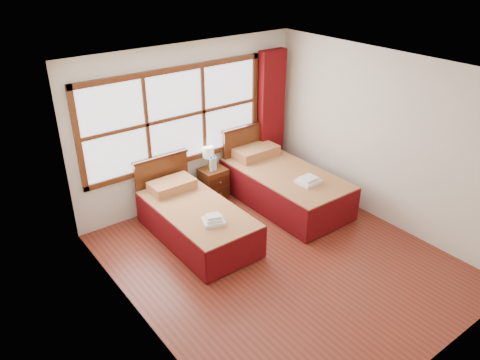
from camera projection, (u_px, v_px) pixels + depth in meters
floor at (280, 260)px, 6.44m from camera, size 4.50×4.50×0.00m
ceiling at (288, 73)px, 5.25m from camera, size 4.50×4.50×0.00m
wall_back at (189, 126)px, 7.44m from camera, size 4.00×0.00×4.00m
wall_left at (137, 229)px, 4.77m from camera, size 0.00×4.50×4.50m
wall_right at (384, 139)px, 6.92m from camera, size 0.00×4.50×4.50m
window at (176, 118)px, 7.19m from camera, size 3.16×0.06×1.56m
curtain at (271, 116)px, 8.26m from camera, size 0.50×0.16×2.30m
bed_left at (195, 219)px, 6.83m from camera, size 1.00×2.02×0.97m
bed_right at (283, 184)px, 7.73m from camera, size 1.12×2.18×1.10m
nightstand at (214, 184)px, 7.87m from camera, size 0.41×0.41×0.55m
towels_left at (214, 220)px, 6.31m from camera, size 0.36×0.34×0.12m
towels_right at (308, 181)px, 7.21m from camera, size 0.34×0.30×0.10m
lamp at (208, 153)px, 7.71m from camera, size 0.19×0.19×0.37m
bottle_near at (211, 164)px, 7.63m from camera, size 0.07×0.07×0.26m
bottle_far at (215, 163)px, 7.66m from camera, size 0.07×0.07×0.26m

